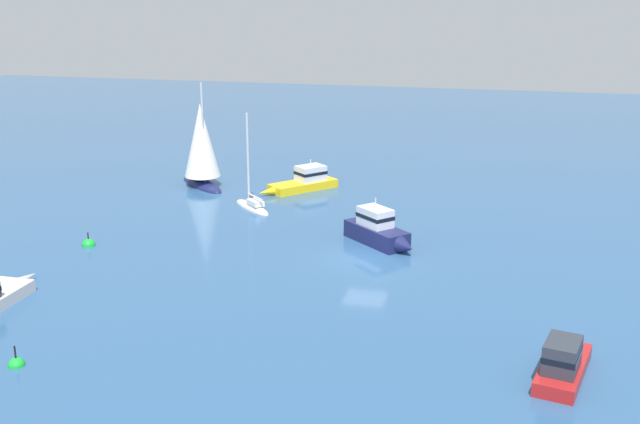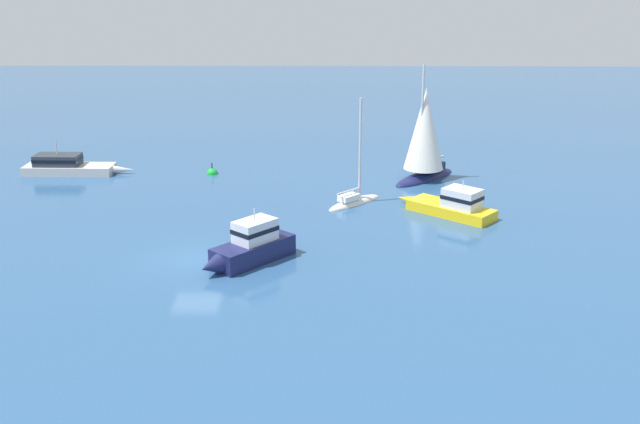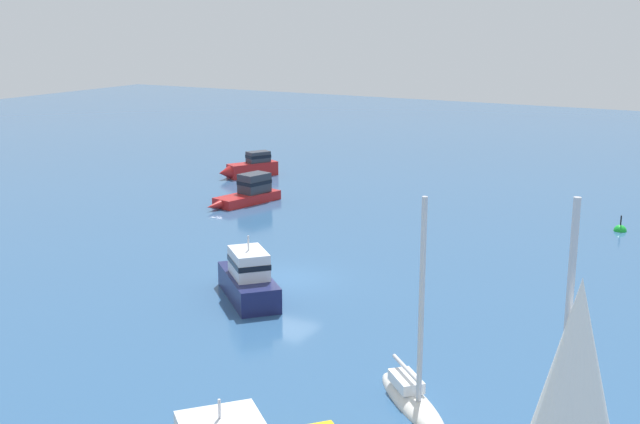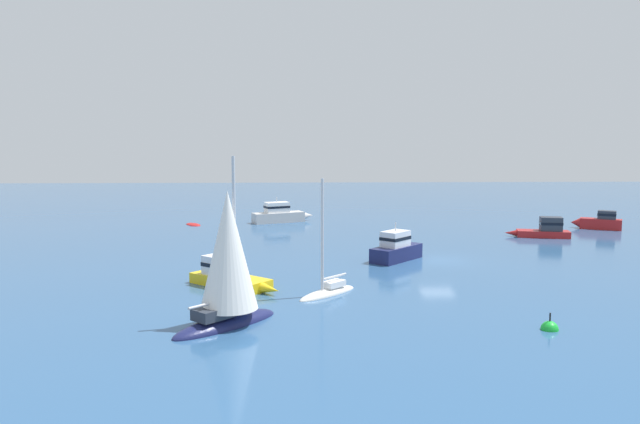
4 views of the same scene
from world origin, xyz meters
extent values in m
plane|color=#2D5684|center=(0.00, 0.00, 0.00)|extent=(160.00, 160.00, 0.00)
cube|color=#191E4C|center=(-3.13, 0.11, 0.54)|extent=(4.41, 4.61, 1.09)
cone|color=#191E4C|center=(-1.21, 2.22, 0.54)|extent=(1.59, 1.59, 1.09)
cube|color=silver|center=(-3.24, -0.01, 1.67)|extent=(2.47, 2.53, 1.16)
cube|color=black|center=(-3.24, -0.01, 1.72)|extent=(2.53, 2.58, 0.24)
cylinder|color=silver|center=(-3.24, -0.01, 2.57)|extent=(0.08, 0.08, 0.65)
cylinder|color=silver|center=(-13.68, -15.59, 4.44)|extent=(0.16, 0.16, 7.81)
cone|color=white|center=(-13.95, -15.88, 3.77)|extent=(4.04, 4.04, 5.86)
ellipsoid|color=silver|center=(-8.80, -10.01, 0.00)|extent=(4.03, 4.08, 0.72)
cube|color=white|center=(-8.41, -9.62, 0.54)|extent=(1.51, 1.52, 0.36)
cylinder|color=silver|center=(-9.13, -10.35, 3.63)|extent=(0.17, 0.17, 6.54)
cylinder|color=silver|center=(-8.39, -9.60, 0.97)|extent=(1.57, 1.60, 0.14)
cube|color=#B21E1E|center=(19.89, 15.32, 0.52)|extent=(3.98, 2.90, 1.05)
cone|color=#B21E1E|center=(17.81, 16.42, 0.52)|extent=(1.34, 1.38, 1.05)
cube|color=#2D333D|center=(20.34, 15.08, 1.47)|extent=(1.96, 1.67, 0.83)
cube|color=black|center=(20.34, 15.08, 1.51)|extent=(2.01, 1.72, 0.24)
cube|color=#B21E1E|center=(12.15, 10.56, 0.30)|extent=(4.90, 2.65, 0.61)
cone|color=#B21E1E|center=(9.37, 11.20, 0.30)|extent=(1.27, 0.85, 0.61)
cube|color=#2D333D|center=(12.80, 10.41, 1.25)|extent=(2.16, 1.71, 1.28)
cube|color=black|center=(12.80, 10.41, 1.31)|extent=(2.21, 1.76, 0.24)
cylinder|color=silver|center=(-15.32, -7.27, 2.10)|extent=(0.08, 0.08, 0.53)
sphere|color=green|center=(16.70, -12.12, 0.00)|extent=(0.73, 0.73, 0.73)
cylinder|color=black|center=(16.70, -12.12, 0.64)|extent=(0.08, 0.08, 0.55)
camera|label=1|loc=(42.80, 7.58, 15.70)|focal=43.60mm
camera|label=2|loc=(-7.05, 37.15, 14.93)|focal=42.41mm
camera|label=3|loc=(-30.87, -18.97, 12.10)|focal=45.51mm
camera|label=4|loc=(-10.58, -46.58, 9.32)|focal=35.61mm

